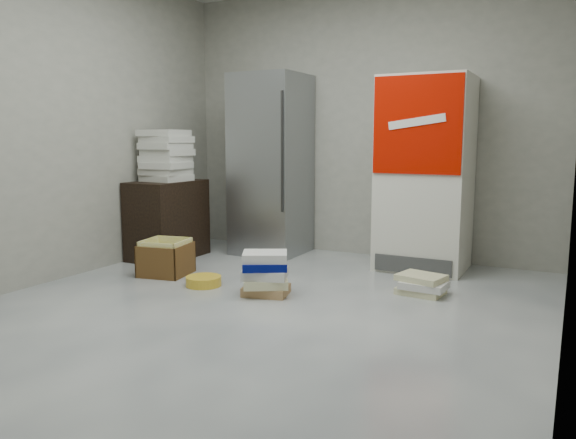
% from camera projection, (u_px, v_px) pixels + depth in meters
% --- Properties ---
extents(ground, '(5.00, 5.00, 0.00)m').
position_uv_depth(ground, '(236.00, 320.00, 3.86)').
color(ground, silver).
rests_on(ground, ground).
extents(room_shell, '(4.04, 5.04, 2.82)m').
position_uv_depth(room_shell, '(233.00, 50.00, 3.60)').
color(room_shell, '#A39F93').
rests_on(room_shell, ground).
extents(steel_fridge, '(0.70, 0.72, 1.90)m').
position_uv_depth(steel_fridge, '(271.00, 165.00, 6.00)').
color(steel_fridge, '#9B9EA3').
rests_on(steel_fridge, ground).
extents(coke_cooler, '(0.80, 0.73, 1.80)m').
position_uv_depth(coke_cooler, '(425.00, 174.00, 5.25)').
color(coke_cooler, silver).
rests_on(coke_cooler, ground).
extents(wood_shelf, '(0.50, 0.80, 0.80)m').
position_uv_depth(wood_shelf, '(167.00, 220.00, 5.81)').
color(wood_shelf, black).
rests_on(wood_shelf, ground).
extents(supply_box_stack, '(0.44, 0.45, 0.52)m').
position_uv_depth(supply_box_stack, '(166.00, 156.00, 5.71)').
color(supply_box_stack, beige).
rests_on(supply_box_stack, wood_shelf).
extents(phonebook_stack_main, '(0.44, 0.42, 0.35)m').
position_uv_depth(phonebook_stack_main, '(265.00, 274.00, 4.43)').
color(phonebook_stack_main, '#AA8051').
rests_on(phonebook_stack_main, ground).
extents(phonebook_stack_side, '(0.41, 0.34, 0.16)m').
position_uv_depth(phonebook_stack_side, '(422.00, 285.00, 4.47)').
color(phonebook_stack_side, beige).
rests_on(phonebook_stack_side, ground).
extents(cardboard_box, '(0.47, 0.47, 0.32)m').
position_uv_depth(cardboard_box, '(166.00, 260.00, 5.11)').
color(cardboard_box, yellow).
rests_on(cardboard_box, ground).
extents(bucket_lid, '(0.37, 0.37, 0.08)m').
position_uv_depth(bucket_lid, '(204.00, 281.00, 4.74)').
color(bucket_lid, gold).
rests_on(bucket_lid, ground).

